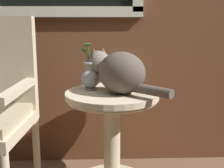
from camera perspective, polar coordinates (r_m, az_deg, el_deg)
wicker_side_table at (r=2.00m, az=-0.00°, el=-6.55°), size 0.57×0.57×0.60m
cat at (r=1.91m, az=1.25°, el=2.19°), size 0.47×0.45×0.26m
pewter_vase_with_ivy at (r=2.00m, az=-3.87°, el=1.56°), size 0.12×0.12×0.29m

